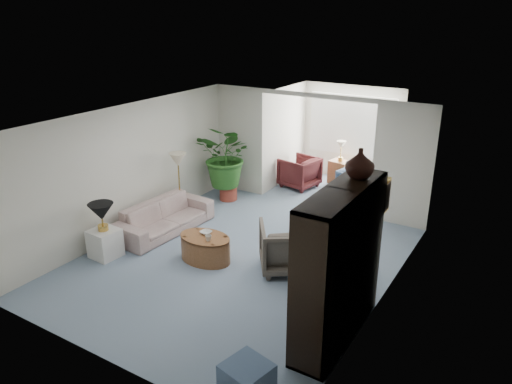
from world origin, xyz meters
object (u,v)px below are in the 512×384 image
Objects in this scene: ottoman at (247,379)px; plant_pot at (228,193)px; coffee_cup at (208,238)px; sunroom_table at (339,172)px; coffee_table at (205,248)px; coffee_bowl at (206,232)px; sofa at (165,217)px; wingback_chair at (287,247)px; framed_picture at (383,200)px; sunroom_chair_maroon at (299,172)px; entertainment_cabinet at (339,266)px; floor_lamp at (178,160)px; cabinet_urn at (360,163)px; end_table at (105,243)px; sunroom_chair_blue at (358,184)px; table_lamp at (101,212)px; side_table_dark at (332,254)px.

ottoman reaches higher than plant_pot.
coffee_cup is 5.07m from sunroom_table.
coffee_table is 8.71× the size of coffee_cup.
coffee_bowl is at bearing -96.01° from sunroom_table.
sofa reaches higher than sunroom_table.
ottoman is (2.17, -2.21, -0.30)m from coffee_cup.
coffee_bowl is at bearing -20.08° from wingback_chair.
wingback_chair is (1.35, 0.47, 0.18)m from coffee_table.
sofa reaches higher than plant_pot.
sofa is at bearing 162.22° from coffee_bowl.
framed_picture reaches higher than sunroom_chair_maroon.
wingback_chair is at bearing 109.25° from ottoman.
coffee_bowl is 1.45m from wingback_chair.
entertainment_cabinet is (4.13, -1.29, 0.74)m from sofa.
sunroom_table is (2.07, 3.69, -0.96)m from floor_lamp.
cabinet_urn reaches higher than sofa.
end_table is 0.54× the size of coffee_table.
end_table is 1.79m from coffee_table.
plant_pot is at bearing 134.54° from sunroom_chair_blue.
sunroom_table is at bearing 111.79° from entertainment_cabinet.
ottoman is at bearing -20.81° from table_lamp.
end_table is 0.57× the size of wingback_chair.
coffee_cup is at bearing -155.45° from side_table_dark.
ottoman is 0.84× the size of sunroom_table.
sofa is 4.65m from cabinet_urn.
table_lamp is 0.49× the size of wingback_chair.
plant_pot is (-4.04, 3.35, -0.89)m from entertainment_cabinet.
sunroom_chair_blue is at bearing 72.93° from coffee_bowl.
sunroom_chair_blue is at bearing 60.90° from table_lamp.
side_table_dark is at bearing 146.27° from framed_picture.
coffee_cup is (1.54, -0.63, 0.20)m from sofa.
floor_lamp is at bearing 172.16° from side_table_dark.
floor_lamp reaches higher than wingback_chair.
framed_picture reaches higher than sunroom_chair_blue.
sofa is 4.67m from ottoman.
framed_picture is at bearing -29.74° from plant_pot.
framed_picture is 4.63m from sunroom_chair_blue.
sunroom_table is at bearing 83.99° from coffee_bowl.
sunroom_table is (0.51, 4.86, -0.18)m from coffee_bowl.
plant_pot is (-3.61, 4.89, -0.04)m from ottoman.
coffee_table is 0.45× the size of entertainment_cabinet.
ottoman is 0.59× the size of sunroom_chair_maroon.
table_lamp is at bearing -172.59° from cabinet_urn.
coffee_cup is (0.15, -0.10, 0.28)m from coffee_table.
sofa is 5.18× the size of plant_pot.
cabinet_urn is at bearing -149.41° from sunroom_chair_blue.
floor_lamp is at bearing 137.67° from ottoman.
sofa is 5.75× the size of floor_lamp.
ottoman is at bearing -158.74° from sunroom_chair_blue.
sunroom_chair_blue is 0.92× the size of sunroom_chair_maroon.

